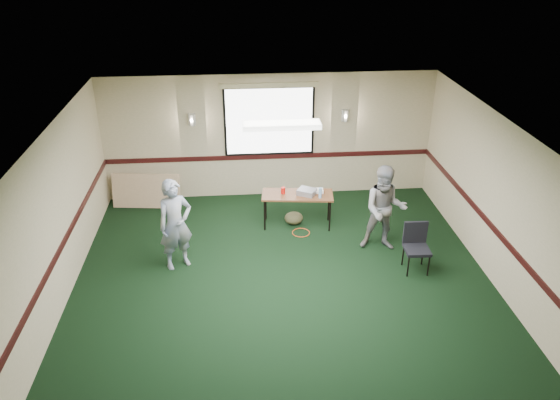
{
  "coord_description": "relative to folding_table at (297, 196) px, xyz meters",
  "views": [
    {
      "loc": [
        -0.7,
        -6.94,
        5.39
      ],
      "look_at": [
        0.0,
        1.3,
        1.2
      ],
      "focal_mm": 35.0,
      "sensor_mm": 36.0,
      "label": 1
    }
  ],
  "objects": [
    {
      "name": "water_bottle",
      "position": [
        0.42,
        -0.2,
        0.16
      ],
      "size": [
        0.06,
        0.06,
        0.21
      ],
      "primitive_type": "cylinder",
      "color": "#82ABD5",
      "rests_on": "folding_table"
    },
    {
      "name": "person_left",
      "position": [
        -2.24,
        -1.25,
        0.18
      ],
      "size": [
        0.71,
        0.62,
        1.64
      ],
      "primitive_type": "imported",
      "rotation": [
        0.0,
        0.0,
        0.47
      ],
      "color": "#465D9A",
      "rests_on": "ground"
    },
    {
      "name": "conference_chair",
      "position": [
        1.87,
        -1.68,
        -0.14
      ],
      "size": [
        0.43,
        0.45,
        0.85
      ],
      "rotation": [
        0.0,
        0.0,
        -0.03
      ],
      "color": "black",
      "rests_on": "ground"
    },
    {
      "name": "folded_table",
      "position": [
        -3.09,
        1.07,
        -0.27
      ],
      "size": [
        1.45,
        0.39,
        0.73
      ],
      "primitive_type": "cube",
      "rotation": [
        -0.21,
        0.0,
        -0.12
      ],
      "color": "tan",
      "rests_on": "ground"
    },
    {
      "name": "cable_coil",
      "position": [
        0.04,
        -0.33,
        -0.63
      ],
      "size": [
        0.46,
        0.46,
        0.02
      ],
      "primitive_type": "torus",
      "rotation": [
        0.0,
        0.0,
        -0.38
      ],
      "color": "#C34918",
      "rests_on": "ground"
    },
    {
      "name": "person_right",
      "position": [
        1.47,
        -0.98,
        0.18
      ],
      "size": [
        0.89,
        0.75,
        1.63
      ],
      "primitive_type": "imported",
      "rotation": [
        0.0,
        0.0,
        -0.18
      ],
      "color": "slate",
      "rests_on": "ground"
    },
    {
      "name": "duffel_bag",
      "position": [
        -0.06,
        0.05,
        -0.51
      ],
      "size": [
        0.45,
        0.41,
        0.26
      ],
      "primitive_type": "ellipsoid",
      "rotation": [
        0.0,
        0.0,
        -0.41
      ],
      "color": "#454527",
      "rests_on": "ground"
    },
    {
      "name": "folding_table",
      "position": [
        0.0,
        0.0,
        0.0
      ],
      "size": [
        1.43,
        0.7,
        0.69
      ],
      "rotation": [
        0.0,
        0.0,
        -0.11
      ],
      "color": "brown",
      "rests_on": "ground"
    },
    {
      "name": "projector",
      "position": [
        0.18,
        -0.02,
        0.1
      ],
      "size": [
        0.42,
        0.4,
        0.11
      ],
      "primitive_type": "cube",
      "rotation": [
        0.0,
        0.0,
        -0.52
      ],
      "color": "gray",
      "rests_on": "folding_table"
    },
    {
      "name": "room_shell",
      "position": [
        -0.45,
        -0.4,
        0.94
      ],
      "size": [
        8.0,
        8.02,
        8.0
      ],
      "color": "#BCAF87",
      "rests_on": "ground"
    },
    {
      "name": "ground",
      "position": [
        -0.45,
        -2.53,
        -0.64
      ],
      "size": [
        8.0,
        8.0,
        0.0
      ],
      "primitive_type": "plane",
      "color": "black",
      "rests_on": "ground"
    },
    {
      "name": "game_console",
      "position": [
        0.4,
        0.06,
        0.08
      ],
      "size": [
        0.23,
        0.18,
        0.05
      ],
      "primitive_type": "cube",
      "rotation": [
        0.0,
        0.0,
        -0.04
      ],
      "color": "white",
      "rests_on": "folding_table"
    },
    {
      "name": "red_cup",
      "position": [
        -0.28,
        0.06,
        0.11
      ],
      "size": [
        0.09,
        0.09,
        0.13
      ],
      "primitive_type": "cylinder",
      "color": "red",
      "rests_on": "folding_table"
    }
  ]
}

